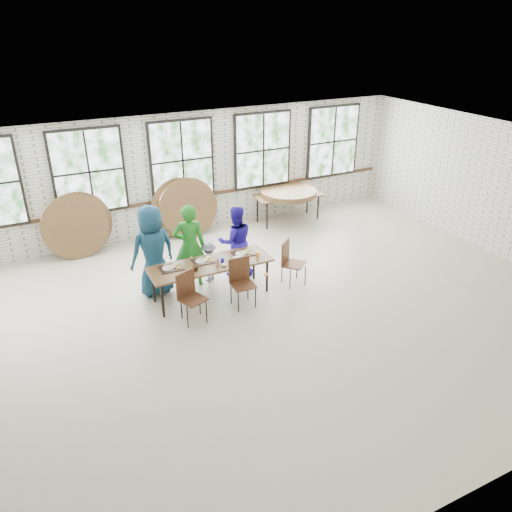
% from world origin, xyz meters
% --- Properties ---
extents(room, '(12.00, 12.00, 12.00)m').
position_xyz_m(room, '(0.00, 4.44, 1.83)').
color(room, '#BCAE95').
rests_on(room, ground).
extents(dining_table, '(2.40, 0.81, 0.74)m').
position_xyz_m(dining_table, '(-0.65, 1.07, 0.69)').
color(dining_table, brown).
rests_on(dining_table, ground).
extents(chair_near_left, '(0.54, 0.53, 0.95)m').
position_xyz_m(chair_near_left, '(-1.30, 0.49, 0.56)').
color(chair_near_left, '#4C2B19').
rests_on(chair_near_left, ground).
extents(chair_near_right, '(0.44, 0.42, 0.95)m').
position_xyz_m(chair_near_right, '(-0.23, 0.57, 0.56)').
color(chair_near_right, '#4C2B19').
rests_on(chair_near_right, ground).
extents(chair_spare, '(0.58, 0.58, 0.95)m').
position_xyz_m(chair_spare, '(1.01, 0.88, 0.56)').
color(chair_spare, '#4C2B19').
rests_on(chair_spare, ground).
extents(adult_teal, '(0.99, 0.74, 1.85)m').
position_xyz_m(adult_teal, '(-1.59, 1.72, 0.92)').
color(adult_teal, navy).
rests_on(adult_teal, ground).
extents(adult_green, '(0.72, 0.56, 1.75)m').
position_xyz_m(adult_green, '(-0.83, 1.72, 0.88)').
color(adult_green, '#1F7620').
rests_on(adult_green, ground).
extents(toddler, '(0.64, 0.52, 0.87)m').
position_xyz_m(toddler, '(-0.44, 1.72, 0.43)').
color(toddler, '#151744').
rests_on(toddler, ground).
extents(adult_blue, '(0.85, 0.71, 1.55)m').
position_xyz_m(adult_blue, '(0.18, 1.72, 0.77)').
color(adult_blue, '#2618A8').
rests_on(adult_blue, ground).
extents(storage_table, '(1.86, 0.89, 0.74)m').
position_xyz_m(storage_table, '(2.71, 3.92, 0.69)').
color(storage_table, brown).
rests_on(storage_table, ground).
extents(tabletop_clutter, '(1.95, 0.57, 0.11)m').
position_xyz_m(tabletop_clutter, '(-0.51, 1.07, 0.77)').
color(tabletop_clutter, black).
rests_on(tabletop_clutter, dining_table).
extents(round_tops_stacked, '(1.50, 1.50, 0.13)m').
position_xyz_m(round_tops_stacked, '(2.71, 3.92, 0.80)').
color(round_tops_stacked, brown).
rests_on(round_tops_stacked, storage_table).
extents(round_tops_leaning, '(4.20, 0.44, 1.49)m').
position_xyz_m(round_tops_leaning, '(-1.38, 4.19, 0.73)').
color(round_tops_leaning, brown).
rests_on(round_tops_leaning, ground).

